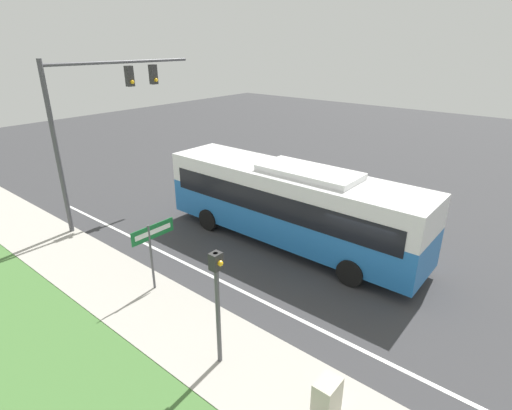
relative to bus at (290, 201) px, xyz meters
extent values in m
plane|color=#38383A|center=(-0.35, -3.66, -1.91)|extent=(80.00, 80.00, 0.00)
cube|color=#ADA89E|center=(-6.55, -3.66, -1.85)|extent=(2.80, 80.00, 0.12)
cube|color=silver|center=(-3.95, -3.66, -1.90)|extent=(0.14, 30.00, 0.01)
cube|color=#236BB7|center=(0.00, 0.01, -0.71)|extent=(2.59, 11.36, 1.52)
cube|color=white|center=(0.00, 0.01, 0.67)|extent=(2.59, 11.36, 1.24)
cube|color=black|center=(0.00, 0.01, 0.24)|extent=(2.63, 10.45, 0.94)
cube|color=white|center=(0.00, -0.84, 1.41)|extent=(1.81, 3.98, 0.24)
cylinder|color=black|center=(-1.25, 3.53, -1.41)|extent=(0.28, 0.99, 0.99)
cylinder|color=black|center=(1.25, 3.53, -1.41)|extent=(0.28, 0.99, 0.99)
cylinder|color=black|center=(-1.25, -3.51, -1.41)|extent=(0.28, 0.99, 0.99)
cylinder|color=black|center=(1.25, -3.51, -1.41)|extent=(0.28, 0.99, 0.99)
cylinder|color=#4C4C51|center=(-5.40, 7.98, 1.77)|extent=(0.20, 0.20, 7.35)
cylinder|color=#4C4C51|center=(-1.78, 7.98, 5.19)|extent=(7.23, 0.14, 0.14)
cube|color=#2D2D2D|center=(-1.54, 7.98, 4.57)|extent=(0.32, 0.28, 0.90)
sphere|color=yellow|center=(-1.54, 7.80, 4.33)|extent=(0.18, 0.18, 0.18)
cube|color=#2D2D2D|center=(-0.22, 7.98, 4.57)|extent=(0.32, 0.28, 0.90)
sphere|color=yellow|center=(-0.22, 7.80, 4.33)|extent=(0.18, 0.18, 0.18)
cylinder|color=#4C4C51|center=(-6.82, -2.60, -0.23)|extent=(0.12, 0.12, 3.35)
cube|color=#2D2D2D|center=(-6.82, -2.60, 1.22)|extent=(0.28, 0.24, 0.44)
sphere|color=yellow|center=(-6.82, -2.75, 1.22)|extent=(0.14, 0.14, 0.14)
cylinder|color=#4C4C51|center=(-5.82, 1.49, -0.67)|extent=(0.08, 0.08, 2.48)
cube|color=#196B33|center=(-5.66, 1.49, 0.29)|extent=(1.65, 0.03, 0.48)
cube|color=white|center=(-5.66, 1.47, 0.29)|extent=(1.40, 0.01, 0.17)
cube|color=#B7B29E|center=(-6.45, -5.59, -1.32)|extent=(0.64, 0.46, 0.93)
camera|label=1|loc=(-12.55, -8.56, 6.04)|focal=28.00mm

